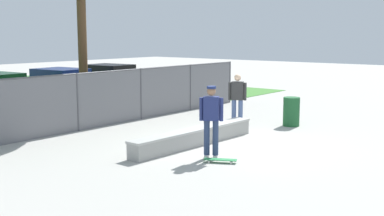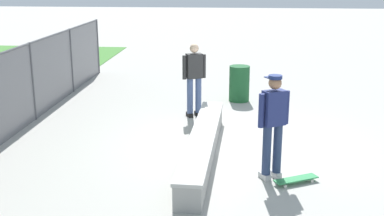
# 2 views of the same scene
# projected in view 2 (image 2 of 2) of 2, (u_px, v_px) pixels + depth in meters

# --- Properties ---
(ground_plane) EXTENTS (80.00, 80.00, 0.00)m
(ground_plane) POSITION_uv_depth(u_px,v_px,m) (238.00, 145.00, 10.28)
(ground_plane) COLOR #ADAAA3
(concrete_ledge) EXTENTS (4.79, 0.65, 0.48)m
(concrete_ledge) POSITION_uv_depth(u_px,v_px,m) (203.00, 145.00, 9.57)
(concrete_ledge) COLOR #999993
(concrete_ledge) RESTS_ON ground
(skateboarder) EXTENTS (0.41, 0.53, 1.84)m
(skateboarder) POSITION_uv_depth(u_px,v_px,m) (273.00, 122.00, 8.37)
(skateboarder) COLOR beige
(skateboarder) RESTS_ON ground
(skateboard) EXTENTS (0.55, 0.80, 0.09)m
(skateboard) POSITION_uv_depth(u_px,v_px,m) (296.00, 179.00, 8.42)
(skateboard) COLOR #2D8C4C
(skateboard) RESTS_ON ground
(chainlink_fence) EXTENTS (14.53, 0.07, 1.88)m
(chainlink_fence) POSITION_uv_depth(u_px,v_px,m) (5.00, 93.00, 10.42)
(chainlink_fence) COLOR #4C4C51
(chainlink_fence) RESTS_ON ground
(bystander) EXTENTS (0.39, 0.55, 1.82)m
(bystander) POSITION_uv_depth(u_px,v_px,m) (194.00, 77.00, 12.05)
(bystander) COLOR black
(bystander) RESTS_ON ground
(trash_bin) EXTENTS (0.56, 0.56, 0.99)m
(trash_bin) POSITION_uv_depth(u_px,v_px,m) (239.00, 84.00, 13.68)
(trash_bin) COLOR #1E592D
(trash_bin) RESTS_ON ground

